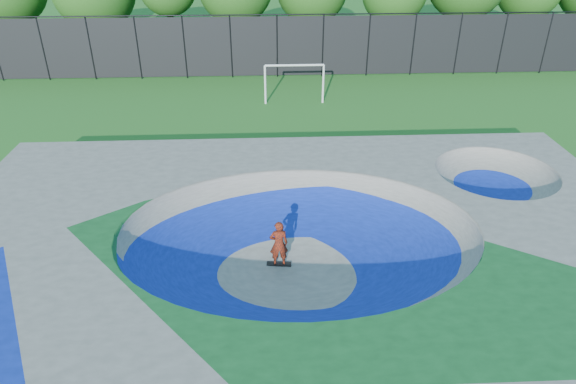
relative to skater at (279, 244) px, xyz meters
name	(u,v)px	position (x,y,z in m)	size (l,w,h in m)	color
ground	(298,269)	(0.60, -0.24, -0.80)	(120.00, 120.00, 0.00)	#21611B
skate_deck	(299,249)	(0.60, -0.24, -0.05)	(22.00, 14.00, 1.50)	gray
skater	(279,244)	(0.00, 0.00, 0.00)	(0.58, 0.38, 1.60)	#B52D0E
skateboard	(279,264)	(0.00, 0.00, -0.78)	(0.78, 0.22, 0.05)	black
soccer_goal	(294,76)	(1.41, 15.37, 0.78)	(3.44, 0.12, 2.27)	silver
fence	(277,45)	(0.60, 20.76, 1.30)	(48.09, 0.09, 4.04)	black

